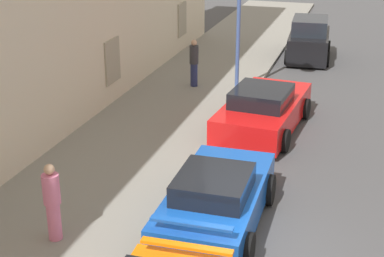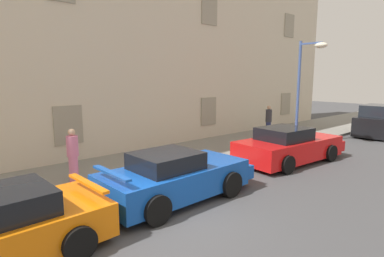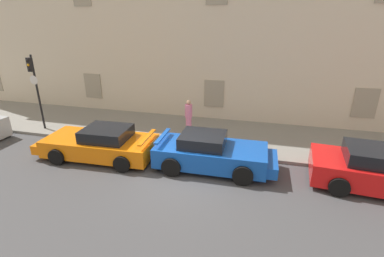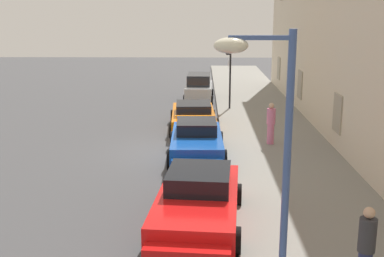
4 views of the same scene
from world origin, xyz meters
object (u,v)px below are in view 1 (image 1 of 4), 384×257
object	(u,v)px
sportscar_yellow_flank	(218,197)
sportscar_white_middle	(265,109)
pedestrian_admiring	(52,201)
hatchback_distant	(309,41)
pedestrian_strolling	(194,62)

from	to	relation	value
sportscar_yellow_flank	sportscar_white_middle	size ratio (longest dim) A/B	0.89
sportscar_yellow_flank	pedestrian_admiring	bearing A→B (deg)	121.70
sportscar_white_middle	pedestrian_admiring	distance (m)	8.41
hatchback_distant	pedestrian_strolling	xyz separation A→B (m)	(-5.77, 3.57, 0.22)
sportscar_yellow_flank	sportscar_white_middle	bearing A→B (deg)	0.79
hatchback_distant	pedestrian_admiring	xyz separation A→B (m)	(-16.70, 3.23, 0.18)
sportscar_white_middle	hatchback_distant	bearing A→B (deg)	-1.97
sportscar_white_middle	pedestrian_strolling	world-z (taller)	pedestrian_strolling
sportscar_yellow_flank	pedestrian_strolling	size ratio (longest dim) A/B	2.63
sportscar_white_middle	hatchback_distant	size ratio (longest dim) A/B	1.38
sportscar_yellow_flank	sportscar_white_middle	xyz separation A→B (m)	(6.02, 0.08, -0.01)
sportscar_white_middle	pedestrian_admiring	xyz separation A→B (m)	(-7.87, 2.92, 0.39)
sportscar_yellow_flank	hatchback_distant	world-z (taller)	hatchback_distant
sportscar_yellow_flank	hatchback_distant	distance (m)	14.85
sportscar_yellow_flank	hatchback_distant	size ratio (longest dim) A/B	1.24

